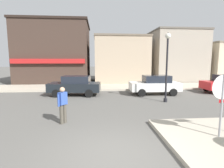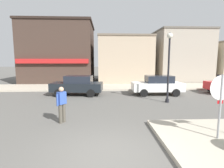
{
  "view_description": "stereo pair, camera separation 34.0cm",
  "coord_description": "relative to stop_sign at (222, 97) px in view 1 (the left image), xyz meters",
  "views": [
    {
      "loc": [
        -0.5,
        -4.72,
        2.73
      ],
      "look_at": [
        0.28,
        4.5,
        1.5
      ],
      "focal_mm": 28.0,
      "sensor_mm": 36.0,
      "label": 1
    },
    {
      "loc": [
        -0.16,
        -4.75,
        2.73
      ],
      "look_at": [
        0.28,
        4.5,
        1.5
      ],
      "focal_mm": 28.0,
      "sensor_mm": 36.0,
      "label": 2
    }
  ],
  "objects": [
    {
      "name": "ground_plane",
      "position": [
        -3.65,
        -0.66,
        -1.52
      ],
      "size": [
        160.0,
        160.0,
        0.0
      ],
      "primitive_type": "plane",
      "color": "#5B5954"
    },
    {
      "name": "kerb_far",
      "position": [
        -3.65,
        12.29,
        -1.44
      ],
      "size": [
        80.0,
        4.0,
        0.15
      ],
      "primitive_type": "cube",
      "color": "#B7AD99",
      "rests_on": "ground"
    },
    {
      "name": "stop_sign",
      "position": [
        0.0,
        0.0,
        0.0
      ],
      "size": [
        0.82,
        0.1,
        2.3
      ],
      "color": "#9E9EA3",
      "rests_on": "ground"
    },
    {
      "name": "lamp_post",
      "position": [
        0.37,
        5.71,
        1.44
      ],
      "size": [
        0.36,
        0.36,
        4.54
      ],
      "color": "black",
      "rests_on": "ground"
    },
    {
      "name": "parked_car_nearest",
      "position": [
        -5.91,
        8.53,
        -0.71
      ],
      "size": [
        4.13,
        2.14,
        1.56
      ],
      "color": "black",
      "rests_on": "ground"
    },
    {
      "name": "parked_car_second",
      "position": [
        0.53,
        8.39,
        -0.71
      ],
      "size": [
        4.02,
        1.91,
        1.56
      ],
      "color": "white",
      "rests_on": "ground"
    },
    {
      "name": "pedestrian_crossing_near",
      "position": [
        -5.66,
        2.18,
        -0.65
      ],
      "size": [
        0.4,
        0.5,
        1.61
      ],
      "color": "#4C473D",
      "rests_on": "ground"
    },
    {
      "name": "building_corner_shop",
      "position": [
        -9.41,
        17.91,
        2.21
      ],
      "size": [
        8.5,
        7.73,
        7.45
      ],
      "color": "#3D2D26",
      "rests_on": "ground"
    },
    {
      "name": "building_storefront_left_near",
      "position": [
        -1.22,
        17.7,
        1.32
      ],
      "size": [
        6.5,
        7.6,
        5.67
      ],
      "color": "tan",
      "rests_on": "ground"
    },
    {
      "name": "building_storefront_left_mid",
      "position": [
        6.2,
        18.29,
        1.78
      ],
      "size": [
        6.51,
        7.77,
        6.59
      ],
      "color": "#9E9384",
      "rests_on": "ground"
    },
    {
      "name": "building_storefront_right_near",
      "position": [
        13.13,
        17.2,
        1.02
      ],
      "size": [
        6.26,
        6.16,
        5.06
      ],
      "color": "beige",
      "rests_on": "ground"
    }
  ]
}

